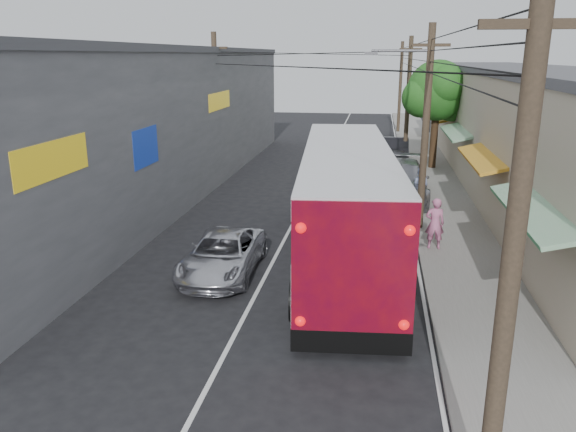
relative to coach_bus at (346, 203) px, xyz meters
name	(u,v)px	position (x,y,z in m)	size (l,w,h in m)	color
ground	(196,409)	(-2.42, -9.11, -2.02)	(120.00, 120.00, 0.00)	black
sidewalk	(436,190)	(4.08, 10.89, -1.96)	(3.00, 80.00, 0.12)	slate
building_right	(524,128)	(8.57, 12.89, 1.13)	(7.09, 40.00, 6.25)	#B4A48F
building_left	(143,120)	(-10.92, 8.88, 1.63)	(7.20, 36.00, 7.25)	gray
utility_poles	(374,110)	(0.71, 11.21, 2.11)	(11.80, 45.28, 8.00)	#473828
street_tree	(438,93)	(4.45, 16.90, 2.65)	(4.40, 4.00, 6.60)	#3F2B19
coach_bus	(346,203)	(0.00, 0.00, 0.00)	(3.99, 13.71, 3.90)	silver
jeepney	(223,254)	(-3.82, -1.97, -1.36)	(2.18, 4.73, 1.32)	silver
parked_suv	(401,181)	(2.18, 8.89, -1.09)	(2.59, 6.37, 1.85)	gray
parked_car_mid	(397,161)	(2.18, 15.95, -1.38)	(1.52, 3.77, 1.28)	#26262B
parked_car_far	(396,150)	(2.18, 19.14, -1.24)	(1.65, 4.72, 1.55)	black
pedestrian_near	(435,223)	(3.12, 1.31, -0.97)	(0.68, 0.45, 1.86)	#C86A97
pedestrian_far	(420,186)	(2.98, 7.46, -1.01)	(0.87, 0.67, 1.78)	#7D8BB6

